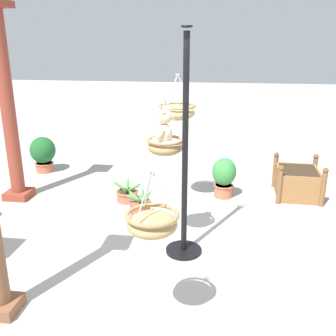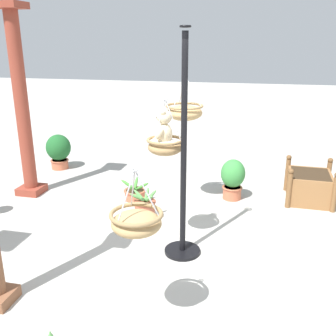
{
  "view_description": "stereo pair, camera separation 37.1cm",
  "coord_description": "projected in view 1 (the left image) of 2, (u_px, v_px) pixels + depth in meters",
  "views": [
    {
      "loc": [
        -4.33,
        -0.58,
        2.49
      ],
      "look_at": [
        -0.0,
        0.02,
        1.03
      ],
      "focal_mm": 41.06,
      "sensor_mm": 36.0,
      "label": 1
    },
    {
      "loc": [
        -4.26,
        -0.95,
        2.49
      ],
      "look_at": [
        -0.0,
        0.02,
        1.03
      ],
      "focal_mm": 41.06,
      "sensor_mm": 36.0,
      "label": 2
    }
  ],
  "objects": [
    {
      "name": "hanging_basket_with_teddy",
      "position": [
        165.0,
        146.0,
        4.51
      ],
      "size": [
        0.44,
        0.44,
        0.67
      ],
      "color": "#A37F51"
    },
    {
      "name": "wooden_planter_box",
      "position": [
        297.0,
        182.0,
        6.39
      ],
      "size": [
        0.86,
        0.77,
        0.64
      ],
      "color": "olive",
      "rests_on": "ground"
    },
    {
      "name": "potted_plant_broad_leaf",
      "position": [
        43.0,
        153.0,
        7.54
      ],
      "size": [
        0.49,
        0.49,
        0.71
      ],
      "color": "#BC6042",
      "rests_on": "ground"
    },
    {
      "name": "teddy_bear",
      "position": [
        163.0,
        130.0,
        4.46
      ],
      "size": [
        0.3,
        0.27,
        0.44
      ],
      "color": "beige"
    },
    {
      "name": "greenhouse_pillar_far_back",
      "position": [
        8.0,
        110.0,
        5.93
      ],
      "size": [
        0.42,
        0.42,
        3.03
      ],
      "color": "brown",
      "rests_on": "ground"
    },
    {
      "name": "hanging_basket_left_high",
      "position": [
        152.0,
        222.0,
        3.12
      ],
      "size": [
        0.45,
        0.45,
        0.56
      ],
      "color": "tan"
    },
    {
      "name": "potted_plant_trailing_ivy",
      "position": [
        224.0,
        176.0,
        6.32
      ],
      "size": [
        0.39,
        0.39,
        0.67
      ],
      "color": "#BC6042",
      "rests_on": "ground"
    },
    {
      "name": "potted_plant_flowering_red",
      "position": [
        127.0,
        194.0,
        6.22
      ],
      "size": [
        0.52,
        0.51,
        0.34
      ],
      "color": "#BC6042",
      "rests_on": "ground"
    },
    {
      "name": "display_pole_central",
      "position": [
        185.0,
        188.0,
        4.49
      ],
      "size": [
        0.44,
        0.44,
        2.63
      ],
      "color": "black",
      "rests_on": "ground"
    },
    {
      "name": "hanging_basket_right_low",
      "position": [
        177.0,
        111.0,
        5.66
      ],
      "size": [
        0.56,
        0.56,
        0.67
      ],
      "color": "tan"
    },
    {
      "name": "potted_plant_fern_front",
      "position": [
        140.0,
        208.0,
        5.55
      ],
      "size": [
        0.43,
        0.39,
        0.43
      ],
      "color": "#AD563D",
      "rests_on": "ground"
    },
    {
      "name": "ground_plane",
      "position": [
        170.0,
        244.0,
        4.93
      ],
      "size": [
        40.0,
        40.0,
        0.0
      ],
      "primitive_type": "plane",
      "color": "#ADAAA3"
    }
  ]
}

